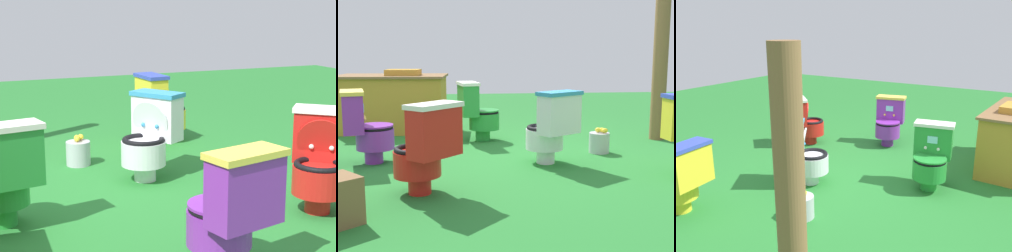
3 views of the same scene
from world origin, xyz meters
The scene contains 8 objects.
ground centered at (0.00, 0.00, 0.00)m, with size 14.00×14.00×0.00m, color #26752D.
toilet_purple centered at (-1.38, -0.11, 0.37)m, with size 0.57×0.50×0.73m.
toilet_white centered at (0.43, -0.35, 0.37)m, with size 0.60×0.63×0.73m.
toilet_red centered at (-0.73, -1.20, 0.37)m, with size 0.63×0.63×0.73m.
toilet_green centered at (-0.23, 0.93, 0.37)m, with size 0.55×0.48×0.73m.
vendor_table centered at (-1.35, 1.75, 0.39)m, with size 1.52×0.96×0.85m.
wooden_post centered at (2.01, 0.79, 0.85)m, with size 0.18×0.18×1.71m, color brown.
lemon_bucket centered at (1.06, 0.11, 0.12)m, with size 0.22×0.22×0.28m.
Camera 2 is at (-0.49, -4.72, 1.12)m, focal length 49.74 mm.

